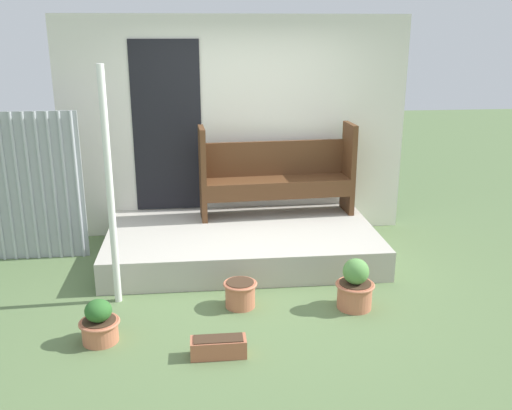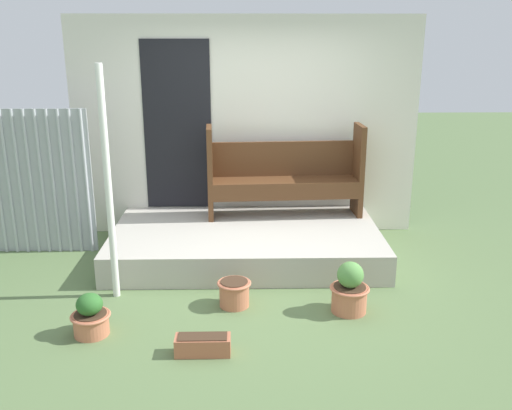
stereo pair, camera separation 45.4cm
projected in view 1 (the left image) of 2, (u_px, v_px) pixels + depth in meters
ground_plane at (258, 289)px, 5.59m from camera, size 24.00×24.00×0.00m
porch_slab at (242, 243)px, 6.33m from camera, size 2.93×1.68×0.32m
house_wall at (232, 128)px, 6.81m from camera, size 4.13×0.08×2.60m
support_post at (110, 190)px, 5.02m from camera, size 0.07×0.07×2.16m
bench at (277, 172)px, 6.67m from camera, size 1.81×0.50×1.07m
flower_pot_left at (99, 324)px, 4.61m from camera, size 0.33×0.33×0.37m
flower_pot_middle at (240, 293)px, 5.20m from camera, size 0.31×0.31×0.24m
flower_pot_right at (355, 287)px, 5.15m from camera, size 0.36×0.36×0.48m
planter_box_rect at (218, 347)px, 4.43m from camera, size 0.43×0.16×0.16m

